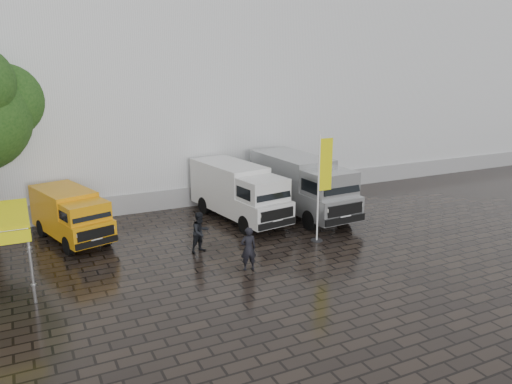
# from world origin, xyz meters

# --- Properties ---
(ground) EXTENTS (120.00, 120.00, 0.00)m
(ground) POSITION_xyz_m (0.00, 0.00, 0.00)
(ground) COLOR black
(ground) RESTS_ON ground
(exhibition_hall) EXTENTS (44.00, 16.00, 12.00)m
(exhibition_hall) POSITION_xyz_m (2.00, 16.00, 6.00)
(exhibition_hall) COLOR silver
(exhibition_hall) RESTS_ON ground
(hall_plinth) EXTENTS (44.00, 0.15, 1.00)m
(hall_plinth) POSITION_xyz_m (2.00, 7.95, 0.50)
(hall_plinth) COLOR gray
(hall_plinth) RESTS_ON ground
(van_yellow) EXTENTS (3.02, 4.96, 2.14)m
(van_yellow) POSITION_xyz_m (-8.35, 5.14, 1.07)
(van_yellow) COLOR orange
(van_yellow) RESTS_ON ground
(van_white) EXTENTS (2.91, 6.31, 2.63)m
(van_white) POSITION_xyz_m (-0.77, 4.70, 1.32)
(van_white) COLOR silver
(van_white) RESTS_ON ground
(van_silver) EXTENTS (2.61, 6.75, 2.87)m
(van_silver) POSITION_xyz_m (2.34, 4.04, 1.44)
(van_silver) COLOR #A7AAAC
(van_silver) RESTS_ON ground
(flagpole) EXTENTS (0.88, 0.50, 4.56)m
(flagpole) POSITION_xyz_m (1.17, 0.53, 2.52)
(flagpole) COLOR black
(flagpole) RESTS_ON ground
(wheelie_bin) EXTENTS (0.58, 0.58, 0.93)m
(wheelie_bin) POSITION_xyz_m (6.34, 7.38, 0.46)
(wheelie_bin) COLOR black
(wheelie_bin) RESTS_ON ground
(person_front) EXTENTS (0.63, 0.45, 1.64)m
(person_front) POSITION_xyz_m (-2.93, -0.98, 0.82)
(person_front) COLOR black
(person_front) RESTS_ON ground
(person_tent) EXTENTS (0.96, 0.85, 1.66)m
(person_tent) POSITION_xyz_m (-3.89, 1.48, 0.83)
(person_tent) COLOR black
(person_tent) RESTS_ON ground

